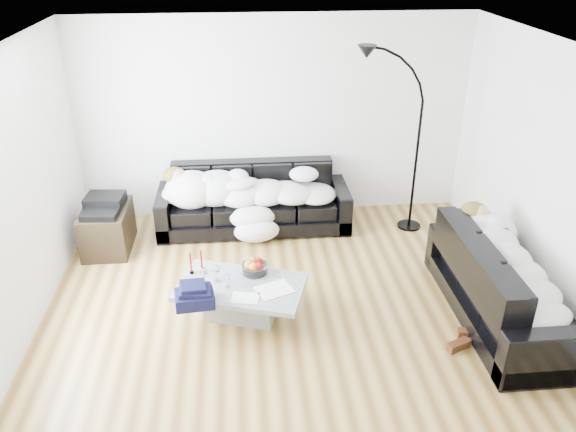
{
  "coord_description": "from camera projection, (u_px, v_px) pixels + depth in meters",
  "views": [
    {
      "loc": [
        -0.45,
        -4.7,
        3.49
      ],
      "look_at": [
        0.0,
        0.3,
        0.9
      ],
      "focal_mm": 35.0,
      "sensor_mm": 36.0,
      "label": 1
    }
  ],
  "objects": [
    {
      "name": "sofa_right",
      "position": [
        505.0,
        282.0,
        5.46
      ],
      "size": [
        0.88,
        2.05,
        0.83
      ],
      "primitive_type": "cube",
      "rotation": [
        0.0,
        0.0,
        1.57
      ],
      "color": "black",
      "rests_on": "ground"
    },
    {
      "name": "coffee_table",
      "position": [
        242.0,
        300.0,
        5.6
      ],
      "size": [
        1.39,
        1.05,
        0.36
      ],
      "primitive_type": "cube",
      "rotation": [
        0.0,
        0.0,
        -0.3
      ],
      "color": "#939699",
      "rests_on": "ground"
    },
    {
      "name": "newspaper_a",
      "position": [
        274.0,
        289.0,
        5.43
      ],
      "size": [
        0.41,
        0.37,
        0.01
      ],
      "primitive_type": "cube",
      "rotation": [
        0.0,
        0.0,
        0.4
      ],
      "color": "silver",
      "rests_on": "coffee_table"
    },
    {
      "name": "teal_cushion",
      "position": [
        478.0,
        224.0,
        5.88
      ],
      "size": [
        0.42,
        0.38,
        0.2
      ],
      "primitive_type": "ellipsoid",
      "rotation": [
        0.0,
        0.0,
        0.24
      ],
      "color": "#0E5165",
      "rests_on": "sofa_right"
    },
    {
      "name": "shoes",
      "position": [
        464.0,
        339.0,
        5.26
      ],
      "size": [
        0.44,
        0.35,
        0.09
      ],
      "primitive_type": null,
      "rotation": [
        0.0,
        0.0,
        0.19
      ],
      "color": "#472311",
      "rests_on": "ground"
    },
    {
      "name": "sleeper_right",
      "position": [
        509.0,
        263.0,
        5.36
      ],
      "size": [
        0.74,
        1.76,
        0.43
      ],
      "primitive_type": null,
      "rotation": [
        0.0,
        0.0,
        1.57
      ],
      "color": "white",
      "rests_on": "sofa_right"
    },
    {
      "name": "ground",
      "position": [
        291.0,
        307.0,
        5.79
      ],
      "size": [
        5.0,
        5.0,
        0.0
      ],
      "primitive_type": "plane",
      "color": "brown",
      "rests_on": "ground"
    },
    {
      "name": "ceiling",
      "position": [
        291.0,
        49.0,
        4.6
      ],
      "size": [
        5.0,
        5.0,
        0.0
      ],
      "primitive_type": "plane",
      "color": "white",
      "rests_on": "ground"
    },
    {
      "name": "sleeper_back",
      "position": [
        253.0,
        184.0,
        7.02
      ],
      "size": [
        2.05,
        0.71,
        0.41
      ],
      "primitive_type": null,
      "color": "white",
      "rests_on": "sofa_back"
    },
    {
      "name": "candle_left",
      "position": [
        191.0,
        263.0,
        5.64
      ],
      "size": [
        0.05,
        0.05,
        0.24
      ],
      "primitive_type": "cylinder",
      "rotation": [
        0.0,
        0.0,
        -0.2
      ],
      "color": "maroon",
      "rests_on": "coffee_table"
    },
    {
      "name": "navy_jacket",
      "position": [
        190.0,
        288.0,
        5.16
      ],
      "size": [
        0.48,
        0.45,
        0.19
      ],
      "primitive_type": null,
      "rotation": [
        0.0,
        0.0,
        0.46
      ],
      "color": "black",
      "rests_on": "coffee_table"
    },
    {
      "name": "floor_lamp",
      "position": [
        417.0,
        153.0,
        6.88
      ],
      "size": [
        0.8,
        0.52,
        2.05
      ],
      "primitive_type": null,
      "rotation": [
        0.0,
        0.0,
        0.32
      ],
      "color": "black",
      "rests_on": "ground"
    },
    {
      "name": "wine_glass_b",
      "position": [
        204.0,
        276.0,
        5.5
      ],
      "size": [
        0.09,
        0.09,
        0.17
      ],
      "primitive_type": "cylinder",
      "rotation": [
        0.0,
        0.0,
        -0.22
      ],
      "color": "white",
      "rests_on": "coffee_table"
    },
    {
      "name": "av_cabinet",
      "position": [
        108.0,
        229.0,
        6.74
      ],
      "size": [
        0.53,
        0.77,
        0.53
      ],
      "primitive_type": "cube",
      "rotation": [
        0.0,
        0.0,
        -0.01
      ],
      "color": "black",
      "rests_on": "ground"
    },
    {
      "name": "sofa_back",
      "position": [
        254.0,
        199.0,
        7.17
      ],
      "size": [
        2.43,
        0.84,
        0.79
      ],
      "primitive_type": "cube",
      "color": "black",
      "rests_on": "ground"
    },
    {
      "name": "wall_right",
      "position": [
        549.0,
        183.0,
        5.4
      ],
      "size": [
        0.02,
        4.5,
        2.6
      ],
      "primitive_type": "cube",
      "color": "silver",
      "rests_on": "ground"
    },
    {
      "name": "wall_back",
      "position": [
        274.0,
        119.0,
        7.19
      ],
      "size": [
        5.0,
        0.02,
        2.6
      ],
      "primitive_type": "cube",
      "color": "silver",
      "rests_on": "ground"
    },
    {
      "name": "candle_right",
      "position": [
        201.0,
        262.0,
        5.65
      ],
      "size": [
        0.06,
        0.06,
        0.26
      ],
      "primitive_type": "cylinder",
      "rotation": [
        0.0,
        0.0,
        0.16
      ],
      "color": "maroon",
      "rests_on": "coffee_table"
    },
    {
      "name": "newspaper_b",
      "position": [
        245.0,
        298.0,
        5.31
      ],
      "size": [
        0.29,
        0.23,
        0.01
      ],
      "primitive_type": "cube",
      "rotation": [
        0.0,
        0.0,
        -0.18
      ],
      "color": "silver",
      "rests_on": "coffee_table"
    },
    {
      "name": "wine_glass_c",
      "position": [
        227.0,
        280.0,
        5.45
      ],
      "size": [
        0.08,
        0.08,
        0.15
      ],
      "primitive_type": "cylinder",
      "rotation": [
        0.0,
        0.0,
        0.3
      ],
      "color": "white",
      "rests_on": "coffee_table"
    },
    {
      "name": "fruit_bowl",
      "position": [
        255.0,
        266.0,
        5.67
      ],
      "size": [
        0.29,
        0.29,
        0.16
      ],
      "primitive_type": "cylinder",
      "rotation": [
        0.0,
        0.0,
        0.15
      ],
      "color": "white",
      "rests_on": "coffee_table"
    },
    {
      "name": "stereo",
      "position": [
        103.0,
        204.0,
        6.59
      ],
      "size": [
        0.47,
        0.38,
        0.13
      ],
      "primitive_type": "cube",
      "rotation": [
        0.0,
        0.0,
        -0.09
      ],
      "color": "black",
      "rests_on": "av_cabinet"
    },
    {
      "name": "wall_left",
      "position": [
        12.0,
        203.0,
        4.99
      ],
      "size": [
        0.02,
        4.5,
        2.6
      ],
      "primitive_type": "cube",
      "color": "silver",
      "rests_on": "ground"
    },
    {
      "name": "wine_glass_a",
      "position": [
        217.0,
        273.0,
        5.53
      ],
      "size": [
        0.1,
        0.1,
        0.18
      ],
      "primitive_type": "cylinder",
      "rotation": [
        0.0,
        0.0,
        0.29
      ],
      "color": "white",
      "rests_on": "coffee_table"
    }
  ]
}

